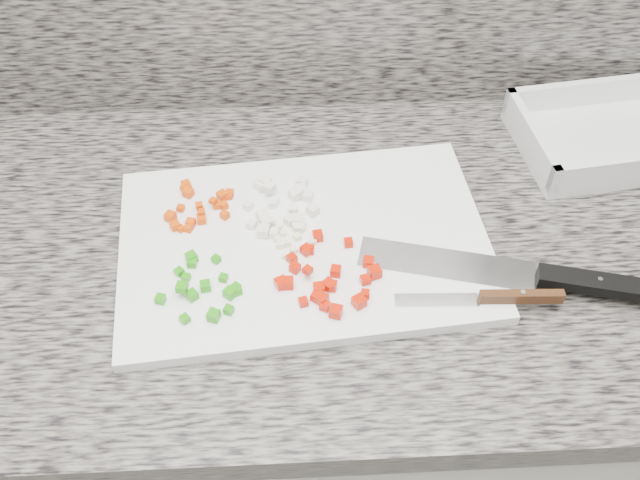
{
  "coord_description": "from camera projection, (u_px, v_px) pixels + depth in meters",
  "views": [
    {
      "loc": [
        0.0,
        0.79,
        1.62
      ],
      "look_at": [
        0.03,
        1.4,
        0.94
      ],
      "focal_mm": 40.0,
      "sensor_mm": 36.0,
      "label": 1
    }
  ],
  "objects": [
    {
      "name": "paring_knife",
      "position": [
        500.0,
        298.0,
        0.87
      ],
      "size": [
        0.21,
        0.02,
        0.02
      ],
      "rotation": [
        0.0,
        0.0,
        -0.04
      ],
      "color": "white",
      "rests_on": "cutting_board"
    },
    {
      "name": "carrot_pile",
      "position": [
        199.0,
        206.0,
        0.98
      ],
      "size": [
        0.09,
        0.1,
        0.02
      ],
      "color": "#D64204",
      "rests_on": "cutting_board"
    },
    {
      "name": "garlic_pile",
      "position": [
        292.0,
        236.0,
        0.94
      ],
      "size": [
        0.06,
        0.06,
        0.01
      ],
      "color": "#F6EDBE",
      "rests_on": "cutting_board"
    },
    {
      "name": "onion_pile",
      "position": [
        280.0,
        205.0,
        0.98
      ],
      "size": [
        0.11,
        0.11,
        0.02
      ],
      "color": "white",
      "rests_on": "cutting_board"
    },
    {
      "name": "tray",
      "position": [
        608.0,
        136.0,
        1.08
      ],
      "size": [
        0.29,
        0.22,
        0.06
      ],
      "rotation": [
        0.0,
        0.0,
        0.13
      ],
      "color": "silver",
      "rests_on": "countertop"
    },
    {
      "name": "green_pepper_pile",
      "position": [
        204.0,
        290.0,
        0.88
      ],
      "size": [
        0.11,
        0.11,
        0.02
      ],
      "color": "#24900D",
      "rests_on": "cutting_board"
    },
    {
      "name": "cutting_board",
      "position": [
        304.0,
        243.0,
        0.95
      ],
      "size": [
        0.51,
        0.37,
        0.02
      ],
      "primitive_type": "cube",
      "rotation": [
        0.0,
        0.0,
        0.09
      ],
      "color": "white",
      "rests_on": "countertop"
    },
    {
      "name": "red_pepper_pile",
      "position": [
        328.0,
        279.0,
        0.89
      ],
      "size": [
        0.14,
        0.14,
        0.02
      ],
      "color": "red",
      "rests_on": "cutting_board"
    },
    {
      "name": "countertop",
      "position": [
        295.0,
        248.0,
        0.98
      ],
      "size": [
        3.96,
        0.64,
        0.04
      ],
      "primitive_type": "cube",
      "color": "#68635C",
      "rests_on": "cabinet"
    },
    {
      "name": "cabinet",
      "position": [
        301.0,
        407.0,
        1.32
      ],
      "size": [
        3.92,
        0.62,
        0.86
      ],
      "primitive_type": "cube",
      "color": "silver",
      "rests_on": "ground"
    },
    {
      "name": "chef_knife",
      "position": [
        545.0,
        277.0,
        0.9
      ],
      "size": [
        0.37,
        0.13,
        0.02
      ],
      "rotation": [
        0.0,
        0.0,
        -0.25
      ],
      "color": "white",
      "rests_on": "cutting_board"
    }
  ]
}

